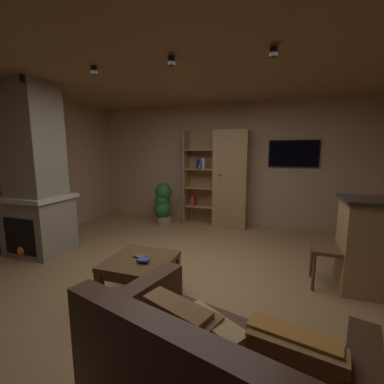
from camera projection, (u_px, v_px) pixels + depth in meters
The scene contains 17 objects.
floor at pixel (182, 280), 3.23m from camera, with size 6.00×5.46×0.02m, color #A37A4C.
wall_back at pixel (226, 165), 5.61m from camera, with size 6.12×0.06×2.58m, color tan.
ceiling at pixel (180, 59), 2.82m from camera, with size 6.00×5.46×0.02m, color #8E6B47.
window_pane_back at pixel (205, 163), 5.72m from camera, with size 0.78×0.01×0.78m, color white.
stone_fireplace at pixel (35, 179), 3.95m from camera, with size 0.91×0.79×2.58m.
bookshelf_cabinet at pixel (226, 180), 5.38m from camera, with size 1.33×0.41×2.01m.
leather_couch at pixel (218, 384), 1.43m from camera, with size 1.64×1.23×0.84m.
coffee_table at pixel (140, 267), 2.73m from camera, with size 0.66×0.69×0.47m.
table_book_0 at pixel (140, 256), 2.76m from camera, with size 0.12×0.09×0.02m, color brown.
table_book_1 at pixel (143, 260), 2.62m from camera, with size 0.11×0.10×0.02m, color #2D4C8C.
dining_chair at pixel (339, 244), 2.96m from camera, with size 0.44×0.44×0.92m.
potted_floor_plant at pixel (163, 204), 5.58m from camera, with size 0.40×0.40×0.90m.
wall_mounted_tv at pixel (293, 154), 5.09m from camera, with size 0.94×0.06×0.53m.
track_light_spot_0 at pixel (23, 79), 3.31m from camera, with size 0.07×0.07×0.09m, color black.
track_light_spot_1 at pixel (94, 70), 2.95m from camera, with size 0.07×0.07×0.09m, color black.
track_light_spot_2 at pixel (171, 61), 2.65m from camera, with size 0.07×0.07×0.09m, color black.
track_light_spot_3 at pixel (274, 52), 2.41m from camera, with size 0.07×0.07×0.09m, color black.
Camera 1 is at (1.08, -2.82, 1.60)m, focal length 24.10 mm.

